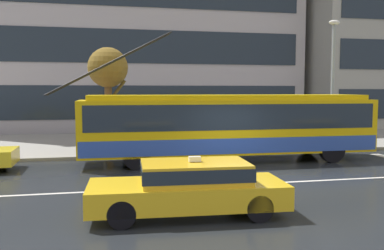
{
  "coord_description": "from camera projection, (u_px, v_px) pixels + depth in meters",
  "views": [
    {
      "loc": [
        -4.63,
        -13.46,
        2.94
      ],
      "look_at": [
        -0.98,
        3.67,
        1.48
      ],
      "focal_mm": 39.03,
      "sensor_mm": 36.0,
      "label": 1
    }
  ],
  "objects": [
    {
      "name": "pedestrian_at_shelter",
      "position": [
        173.0,
        117.0,
        20.07
      ],
      "size": [
        1.1,
        1.1,
        1.93
      ],
      "color": "navy",
      "rests_on": "sidewalk_slab"
    },
    {
      "name": "pedestrian_waiting_by_pole",
      "position": [
        105.0,
        117.0,
        18.76
      ],
      "size": [
        1.12,
        1.12,
        1.99
      ],
      "color": "#5A5546",
      "rests_on": "sidewalk_slab"
    },
    {
      "name": "trolleybus",
      "position": [
        229.0,
        125.0,
        17.22
      ],
      "size": [
        13.23,
        2.67,
        5.24
      ],
      "color": "#DEB20B",
      "rests_on": "ground_plane"
    },
    {
      "name": "street_lamp",
      "position": [
        333.0,
        71.0,
        21.04
      ],
      "size": [
        0.6,
        0.32,
        6.31
      ],
      "color": "gray",
      "rests_on": "sidewalk_slab"
    },
    {
      "name": "pedestrian_walking_past",
      "position": [
        131.0,
        118.0,
        18.52
      ],
      "size": [
        1.18,
        1.18,
        1.94
      ],
      "color": "brown",
      "rests_on": "sidewalk_slab"
    },
    {
      "name": "street_tree_bare",
      "position": [
        108.0,
        70.0,
        19.81
      ],
      "size": [
        1.9,
        2.18,
        4.84
      ],
      "color": "brown",
      "rests_on": "sidewalk_slab"
    },
    {
      "name": "sidewalk_slab",
      "position": [
        187.0,
        141.0,
        23.68
      ],
      "size": [
        80.0,
        10.0,
        0.14
      ],
      "primitive_type": "cube",
      "color": "gray",
      "rests_on": "ground_plane"
    },
    {
      "name": "taxi_oncoming_near",
      "position": [
        190.0,
        185.0,
        9.83
      ],
      "size": [
        4.7,
        2.02,
        1.39
      ],
      "color": "yellow",
      "rests_on": "ground_plane"
    },
    {
      "name": "ground_plane",
      "position": [
        242.0,
        176.0,
        14.32
      ],
      "size": [
        160.0,
        160.0,
        0.0
      ],
      "primitive_type": "plane",
      "color": "#212529"
    },
    {
      "name": "pedestrian_approaching_curb",
      "position": [
        131.0,
        114.0,
        20.04
      ],
      "size": [
        1.52,
        1.52,
        2.03
      ],
      "color": "#5E4350",
      "rests_on": "sidewalk_slab"
    },
    {
      "name": "bus_shelter",
      "position": [
        193.0,
        108.0,
        20.31
      ],
      "size": [
        3.93,
        1.89,
        2.55
      ],
      "color": "gray",
      "rests_on": "sidewalk_slab"
    },
    {
      "name": "office_tower_corner_left",
      "position": [
        123.0,
        10.0,
        36.13
      ],
      "size": [
        26.67,
        15.98,
        19.8
      ],
      "color": "#B2ACAF",
      "rests_on": "ground_plane"
    },
    {
      "name": "lane_centre_line",
      "position": [
        255.0,
        184.0,
        13.15
      ],
      "size": [
        72.0,
        0.14,
        0.01
      ],
      "primitive_type": "cube",
      "color": "silver",
      "rests_on": "ground_plane"
    }
  ]
}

